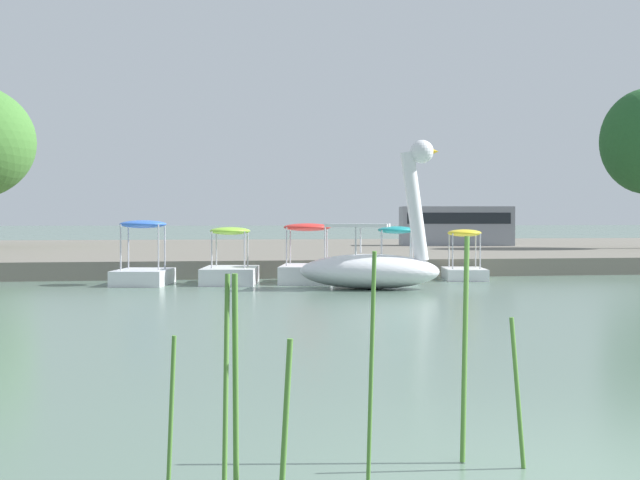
{
  "coord_description": "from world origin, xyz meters",
  "views": [
    {
      "loc": [
        -2.94,
        -5.08,
        1.64
      ],
      "look_at": [
        1.18,
        18.17,
        1.13
      ],
      "focal_mm": 52.1,
      "sensor_mm": 36.0,
      "label": 1
    }
  ],
  "objects_px": {
    "swan_boat": "(374,262)",
    "pedal_boat_blue": "(143,267)",
    "pedal_boat_teal": "(396,264)",
    "pedal_boat_lime": "(230,268)",
    "pedal_boat_yellow": "(464,264)",
    "parked_van": "(456,224)",
    "pedal_boat_red": "(307,265)"
  },
  "relations": [
    {
      "from": "pedal_boat_teal",
      "to": "pedal_boat_red",
      "type": "height_order",
      "value": "pedal_boat_red"
    },
    {
      "from": "swan_boat",
      "to": "pedal_boat_lime",
      "type": "distance_m",
      "value": 4.02
    },
    {
      "from": "swan_boat",
      "to": "parked_van",
      "type": "bearing_deg",
      "value": 65.96
    },
    {
      "from": "pedal_boat_blue",
      "to": "parked_van",
      "type": "bearing_deg",
      "value": 49.15
    },
    {
      "from": "pedal_boat_lime",
      "to": "parked_van",
      "type": "bearing_deg",
      "value": 54.16
    },
    {
      "from": "swan_boat",
      "to": "pedal_boat_yellow",
      "type": "bearing_deg",
      "value": 41.8
    },
    {
      "from": "swan_boat",
      "to": "pedal_boat_blue",
      "type": "height_order",
      "value": "swan_boat"
    },
    {
      "from": "pedal_boat_teal",
      "to": "pedal_boat_blue",
      "type": "height_order",
      "value": "pedal_boat_blue"
    },
    {
      "from": "pedal_boat_yellow",
      "to": "pedal_boat_red",
      "type": "height_order",
      "value": "pedal_boat_red"
    },
    {
      "from": "pedal_boat_blue",
      "to": "swan_boat",
      "type": "bearing_deg",
      "value": -23.88
    },
    {
      "from": "pedal_boat_lime",
      "to": "parked_van",
      "type": "height_order",
      "value": "parked_van"
    },
    {
      "from": "pedal_boat_teal",
      "to": "pedal_boat_yellow",
      "type": "bearing_deg",
      "value": 5.7
    },
    {
      "from": "swan_boat",
      "to": "parked_van",
      "type": "height_order",
      "value": "swan_boat"
    },
    {
      "from": "pedal_boat_teal",
      "to": "parked_van",
      "type": "distance_m",
      "value": 16.63
    },
    {
      "from": "pedal_boat_lime",
      "to": "pedal_boat_blue",
      "type": "xyz_separation_m",
      "value": [
        -2.2,
        0.01,
        0.04
      ]
    },
    {
      "from": "pedal_boat_yellow",
      "to": "pedal_boat_red",
      "type": "relative_size",
      "value": 0.85
    },
    {
      "from": "pedal_boat_teal",
      "to": "pedal_boat_lime",
      "type": "bearing_deg",
      "value": -175.94
    },
    {
      "from": "pedal_boat_lime",
      "to": "pedal_boat_blue",
      "type": "relative_size",
      "value": 1.11
    },
    {
      "from": "parked_van",
      "to": "pedal_boat_teal",
      "type": "bearing_deg",
      "value": -113.83
    },
    {
      "from": "pedal_boat_yellow",
      "to": "parked_van",
      "type": "bearing_deg",
      "value": 72.48
    },
    {
      "from": "swan_boat",
      "to": "pedal_boat_blue",
      "type": "relative_size",
      "value": 1.62
    },
    {
      "from": "pedal_boat_lime",
      "to": "pedal_boat_blue",
      "type": "height_order",
      "value": "pedal_boat_blue"
    },
    {
      "from": "swan_boat",
      "to": "pedal_boat_red",
      "type": "distance_m",
      "value": 2.7
    },
    {
      "from": "pedal_boat_lime",
      "to": "parked_van",
      "type": "relative_size",
      "value": 0.49
    },
    {
      "from": "pedal_boat_red",
      "to": "pedal_boat_lime",
      "type": "distance_m",
      "value": 2.01
    },
    {
      "from": "pedal_boat_lime",
      "to": "swan_boat",
      "type": "bearing_deg",
      "value": -36.6
    },
    {
      "from": "pedal_boat_teal",
      "to": "pedal_boat_red",
      "type": "relative_size",
      "value": 1.0
    },
    {
      "from": "pedal_boat_red",
      "to": "pedal_boat_blue",
      "type": "height_order",
      "value": "pedal_boat_blue"
    },
    {
      "from": "pedal_boat_teal",
      "to": "pedal_boat_red",
      "type": "distance_m",
      "value": 2.5
    },
    {
      "from": "pedal_boat_yellow",
      "to": "pedal_boat_teal",
      "type": "distance_m",
      "value": 1.99
    },
    {
      "from": "parked_van",
      "to": "pedal_boat_lime",
      "type": "bearing_deg",
      "value": -125.84
    },
    {
      "from": "parked_van",
      "to": "pedal_boat_yellow",
      "type": "bearing_deg",
      "value": -107.52
    }
  ]
}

